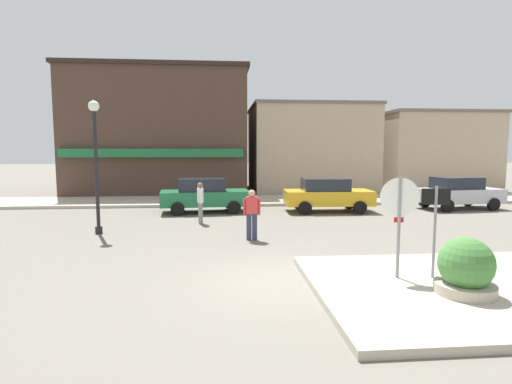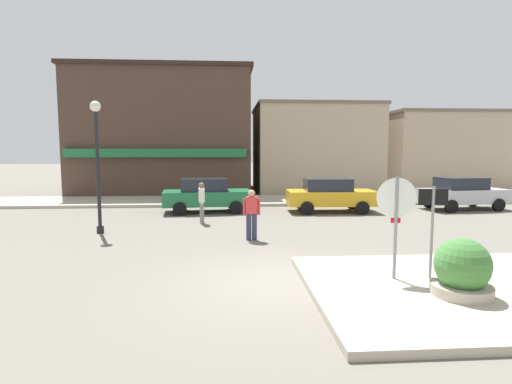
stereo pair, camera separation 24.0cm
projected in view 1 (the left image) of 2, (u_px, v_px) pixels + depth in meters
ground_plane at (281, 282)px, 8.63m from camera, size 160.00×160.00×0.00m
sidewalk_corner at (472, 288)px, 8.02m from camera, size 6.40×4.80×0.15m
kerb_far at (244, 200)px, 22.22m from camera, size 80.00×4.00×0.15m
stop_sign at (399, 214)px, 8.34m from camera, size 0.82×0.12×2.30m
one_way_sign at (435, 223)px, 8.36m from camera, size 0.60×0.09×2.10m
planter at (466, 272)px, 7.49m from camera, size 1.10×1.10×1.23m
lamp_post at (95, 147)px, 13.37m from camera, size 0.36×0.36×4.54m
parked_car_nearest at (204, 195)px, 18.34m from camera, size 4.14×2.16×1.56m
parked_car_second at (327, 194)px, 18.52m from camera, size 4.05×1.97×1.56m
parked_car_third at (458, 192)px, 19.40m from camera, size 4.17×2.23×1.56m
pedestrian_crossing_near at (252, 213)px, 12.60m from camera, size 0.55×0.23×1.61m
pedestrian_crossing_far at (200, 202)px, 15.46m from camera, size 0.26×0.56×1.61m
building_corner_shop at (164, 134)px, 28.06m from camera, size 11.48×10.06×8.03m
building_storefront_left_near at (308, 149)px, 28.32m from camera, size 8.13×7.68×5.90m
building_storefront_left_mid at (424, 152)px, 29.52m from camera, size 7.56×7.75×5.49m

